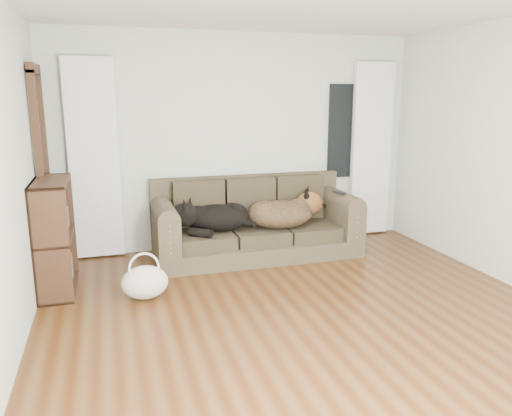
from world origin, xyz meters
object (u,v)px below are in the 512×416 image
object	(u,v)px
dog_black_lab	(215,219)
tote_bag	(145,282)
dog_shepherd	(283,215)
sofa	(256,218)
bookshelf	(55,240)

from	to	relation	value
dog_black_lab	tote_bag	distance (m)	1.30
tote_bag	dog_black_lab	bearing A→B (deg)	46.39
dog_black_lab	dog_shepherd	xyz separation A→B (m)	(0.81, -0.05, 0.01)
tote_bag	sofa	bearing A→B (deg)	34.40
sofa	dog_black_lab	world-z (taller)	sofa
tote_bag	bookshelf	bearing A→B (deg)	148.78
sofa	tote_bag	bearing A→B (deg)	-145.60
sofa	bookshelf	world-z (taller)	bookshelf
sofa	bookshelf	bearing A→B (deg)	-168.07
dog_shepherd	bookshelf	world-z (taller)	bookshelf
dog_shepherd	tote_bag	size ratio (longest dim) A/B	1.84
sofa	dog_black_lab	distance (m)	0.51
sofa	bookshelf	xyz separation A→B (m)	(-2.17, -0.46, 0.05)
dog_black_lab	bookshelf	distance (m)	1.72
dog_shepherd	sofa	bearing A→B (deg)	-8.42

